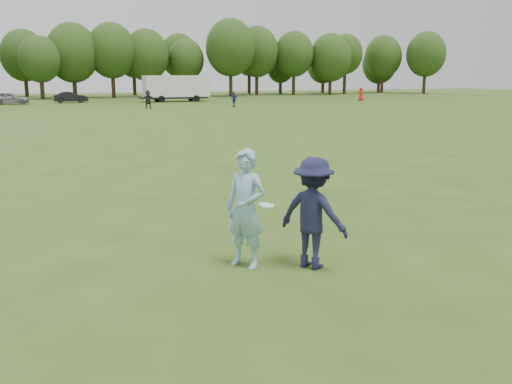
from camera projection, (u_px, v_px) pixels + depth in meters
ground at (304, 269)px, 9.10m from camera, size 200.00×200.00×0.00m
thrower at (246, 209)px, 9.05m from camera, size 0.82×0.88×2.01m
defender at (313, 213)px, 9.03m from camera, size 1.25×1.40×1.88m
player_far_b at (234, 99)px, 56.19m from camera, size 0.68×0.96×1.52m
player_far_c at (361, 94)px, 69.16m from camera, size 1.00×0.91×1.71m
player_far_d at (148, 99)px, 53.18m from camera, size 1.70×0.68×1.79m
car_e at (10, 98)px, 60.73m from camera, size 4.19×2.03×1.38m
car_f at (71, 97)px, 64.45m from camera, size 3.99×1.49×1.30m
field_cone at (298, 104)px, 58.94m from camera, size 0.28×0.28×0.30m
disc_in_play at (266, 205)px, 8.99m from camera, size 0.33×0.33×0.06m
cargo_trailer at (176, 87)px, 67.13m from camera, size 9.00×2.75×3.20m
treeline at (71, 54)px, 78.04m from camera, size 130.35×18.39×11.74m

